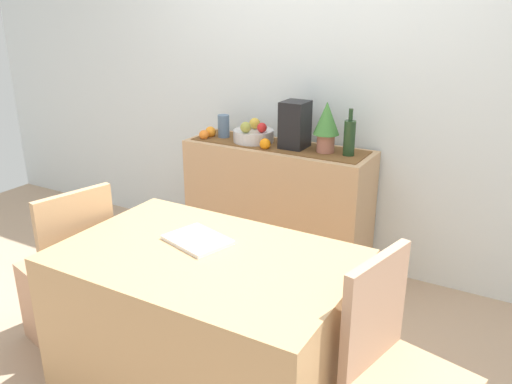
# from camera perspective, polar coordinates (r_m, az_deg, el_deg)

# --- Properties ---
(ground_plane) EXTENTS (6.40, 6.40, 0.02)m
(ground_plane) POSITION_cam_1_polar(r_m,az_deg,el_deg) (3.06, -2.92, -15.45)
(ground_plane) COLOR tan
(ground_plane) RESTS_ON ground
(room_wall_rear) EXTENTS (6.40, 0.06, 2.70)m
(room_wall_rear) POSITION_cam_1_polar(r_m,az_deg,el_deg) (3.56, 7.26, 13.22)
(room_wall_rear) COLOR silver
(room_wall_rear) RESTS_ON ground
(sideboard_console) EXTENTS (1.28, 0.42, 0.86)m
(sideboard_console) POSITION_cam_1_polar(r_m,az_deg,el_deg) (3.63, 2.30, -1.49)
(sideboard_console) COLOR tan
(sideboard_console) RESTS_ON ground
(table_runner) EXTENTS (1.20, 0.32, 0.01)m
(table_runner) POSITION_cam_1_polar(r_m,az_deg,el_deg) (3.50, 2.40, 5.12)
(table_runner) COLOR brown
(table_runner) RESTS_ON sideboard_console
(fruit_bowl) EXTENTS (0.28, 0.28, 0.08)m
(fruit_bowl) POSITION_cam_1_polar(r_m,az_deg,el_deg) (3.58, -0.27, 6.17)
(fruit_bowl) COLOR silver
(fruit_bowl) RESTS_ON table_runner
(apple_upper) EXTENTS (0.08, 0.08, 0.08)m
(apple_upper) POSITION_cam_1_polar(r_m,az_deg,el_deg) (3.59, -0.15, 7.51)
(apple_upper) COLOR gold
(apple_upper) RESTS_ON fruit_bowl
(apple_front) EXTENTS (0.07, 0.07, 0.07)m
(apple_front) POSITION_cam_1_polar(r_m,az_deg,el_deg) (3.48, -1.13, 7.08)
(apple_front) COLOR #999C42
(apple_front) RESTS_ON fruit_bowl
(apple_rear) EXTENTS (0.07, 0.07, 0.07)m
(apple_rear) POSITION_cam_1_polar(r_m,az_deg,el_deg) (3.49, 0.65, 7.04)
(apple_rear) COLOR red
(apple_rear) RESTS_ON fruit_bowl
(wine_bottle) EXTENTS (0.07, 0.07, 0.30)m
(wine_bottle) POSITION_cam_1_polar(r_m,az_deg,el_deg) (3.28, 10.17, 5.87)
(wine_bottle) COLOR #1F391D
(wine_bottle) RESTS_ON sideboard_console
(coffee_maker) EXTENTS (0.16, 0.18, 0.31)m
(coffee_maker) POSITION_cam_1_polar(r_m,az_deg,el_deg) (3.41, 4.27, 7.30)
(coffee_maker) COLOR black
(coffee_maker) RESTS_ON sideboard_console
(ceramic_vase) EXTENTS (0.08, 0.08, 0.16)m
(ceramic_vase) POSITION_cam_1_polar(r_m,az_deg,el_deg) (3.69, -3.56, 7.15)
(ceramic_vase) COLOR slate
(ceramic_vase) RESTS_ON sideboard_console
(potted_plant) EXTENTS (0.17, 0.17, 0.33)m
(potted_plant) POSITION_cam_1_polar(r_m,az_deg,el_deg) (3.32, 7.71, 7.41)
(potted_plant) COLOR #B16A56
(potted_plant) RESTS_ON sideboard_console
(orange_loose_end) EXTENTS (0.07, 0.07, 0.07)m
(orange_loose_end) POSITION_cam_1_polar(r_m,az_deg,el_deg) (3.40, 1.00, 5.27)
(orange_loose_end) COLOR orange
(orange_loose_end) RESTS_ON sideboard_console
(orange_loose_near_bowl) EXTENTS (0.08, 0.08, 0.08)m
(orange_loose_near_bowl) POSITION_cam_1_polar(r_m,az_deg,el_deg) (3.73, -4.99, 6.56)
(orange_loose_near_bowl) COLOR orange
(orange_loose_near_bowl) RESTS_ON sideboard_console
(orange_loose_far) EXTENTS (0.07, 0.07, 0.07)m
(orange_loose_far) POSITION_cam_1_polar(r_m,az_deg,el_deg) (3.67, -5.72, 6.24)
(orange_loose_far) COLOR orange
(orange_loose_far) RESTS_ON sideboard_console
(dining_table) EXTENTS (1.29, 0.84, 0.74)m
(dining_table) POSITION_cam_1_polar(r_m,az_deg,el_deg) (2.47, -5.29, -14.43)
(dining_table) COLOR tan
(dining_table) RESTS_ON ground
(open_book) EXTENTS (0.33, 0.28, 0.02)m
(open_book) POSITION_cam_1_polar(r_m,az_deg,el_deg) (2.39, -6.41, -5.22)
(open_book) COLOR white
(open_book) RESTS_ON dining_table
(chair_near_window) EXTENTS (0.49, 0.49, 0.90)m
(chair_near_window) POSITION_cam_1_polar(r_m,az_deg,el_deg) (3.07, -19.56, -10.51)
(chair_near_window) COLOR tan
(chair_near_window) RESTS_ON ground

